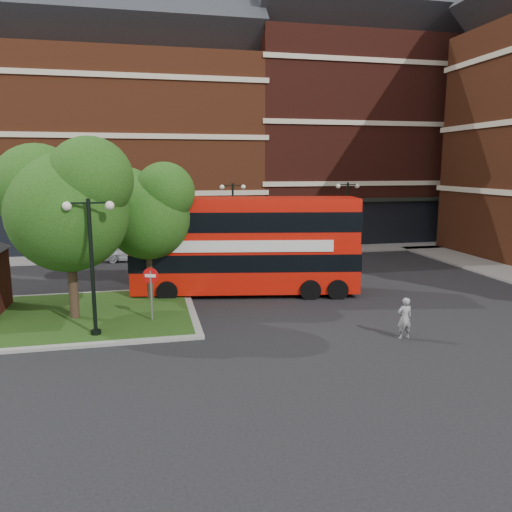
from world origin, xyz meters
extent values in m
plane|color=black|center=(0.00, 0.00, 0.00)|extent=(120.00, 120.00, 0.00)
cube|color=slate|center=(0.00, 16.50, 0.06)|extent=(44.00, 3.00, 0.12)
cube|color=brown|center=(-8.00, 24.00, 7.00)|extent=(26.00, 12.00, 14.00)
cube|color=#471911|center=(14.00, 24.00, 8.00)|extent=(18.00, 12.00, 16.00)
cube|color=gray|center=(-8.00, 3.00, 0.06)|extent=(12.60, 7.60, 0.12)
cube|color=#19380F|center=(-8.00, 3.00, 0.07)|extent=(12.00, 7.00, 0.15)
cylinder|color=#2D2116|center=(-6.50, 2.50, 1.96)|extent=(0.36, 0.36, 3.92)
sphere|color=#1D4110|center=(-6.50, 2.50, 4.34)|extent=(4.60, 4.60, 4.60)
sphere|color=#1D4110|center=(-7.65, 3.19, 5.25)|extent=(3.45, 3.45, 3.45)
sphere|color=#1D4110|center=(-5.58, 2.04, 5.60)|extent=(3.22, 3.22, 3.22)
cylinder|color=#2D2116|center=(-3.50, 5.00, 1.74)|extent=(0.36, 0.36, 3.47)
sphere|color=#1D4110|center=(-3.50, 5.00, 3.84)|extent=(3.80, 3.80, 3.80)
sphere|color=#1D4110|center=(-4.45, 5.57, 4.65)|extent=(2.85, 2.85, 2.85)
sphere|color=#1D4110|center=(-2.74, 4.62, 4.96)|extent=(2.66, 2.66, 2.66)
cylinder|color=black|center=(-5.50, 0.20, 2.50)|extent=(0.14, 0.14, 5.00)
cylinder|color=black|center=(-5.50, 0.20, 0.15)|extent=(0.36, 0.36, 0.30)
cube|color=black|center=(-5.50, 0.20, 4.85)|extent=(1.40, 0.06, 0.06)
sphere|color=#F2EACC|center=(-6.20, 0.20, 4.75)|extent=(0.32, 0.32, 0.32)
sphere|color=#F2EACC|center=(-4.80, 0.20, 4.75)|extent=(0.32, 0.32, 0.32)
cylinder|color=black|center=(2.00, 14.50, 2.50)|extent=(0.14, 0.14, 5.00)
cylinder|color=black|center=(2.00, 14.50, 0.15)|extent=(0.36, 0.36, 0.30)
cube|color=black|center=(2.00, 14.50, 4.85)|extent=(1.40, 0.06, 0.06)
sphere|color=#F2EACC|center=(1.30, 14.50, 4.75)|extent=(0.32, 0.32, 0.32)
sphere|color=#F2EACC|center=(2.70, 14.50, 4.75)|extent=(0.32, 0.32, 0.32)
cylinder|color=black|center=(10.00, 14.50, 2.50)|extent=(0.14, 0.14, 5.00)
cylinder|color=black|center=(10.00, 14.50, 0.15)|extent=(0.36, 0.36, 0.30)
cube|color=black|center=(10.00, 14.50, 4.85)|extent=(1.40, 0.06, 0.06)
sphere|color=#F2EACC|center=(9.30, 14.50, 4.75)|extent=(0.32, 0.32, 0.32)
sphere|color=#F2EACC|center=(10.70, 14.50, 4.75)|extent=(0.32, 0.32, 0.32)
cube|color=red|center=(1.01, 5.31, 1.45)|extent=(10.91, 4.25, 2.03)
cube|color=red|center=(1.01, 5.31, 3.48)|extent=(10.80, 4.21, 2.03)
cube|color=black|center=(1.01, 5.31, 3.59)|extent=(10.91, 4.25, 0.92)
cube|color=silver|center=(0.79, 4.09, 2.52)|extent=(7.87, 1.44, 0.53)
imported|color=gray|center=(5.29, -2.22, 0.75)|extent=(0.55, 0.37, 1.51)
imported|color=silver|center=(-4.72, 15.17, 0.62)|extent=(3.74, 1.76, 1.24)
imported|color=silver|center=(8.93, 15.78, 0.61)|extent=(3.75, 1.37, 1.23)
cylinder|color=slate|center=(-3.50, 1.50, 1.06)|extent=(0.08, 0.08, 2.12)
cylinder|color=red|center=(-3.50, 1.50, 1.93)|extent=(0.59, 0.28, 0.62)
cube|color=white|center=(-3.50, 1.50, 1.93)|extent=(0.42, 0.20, 0.12)
camera|label=1|loc=(-3.58, -17.76, 6.09)|focal=35.00mm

